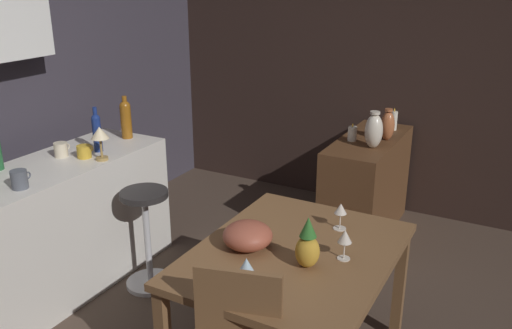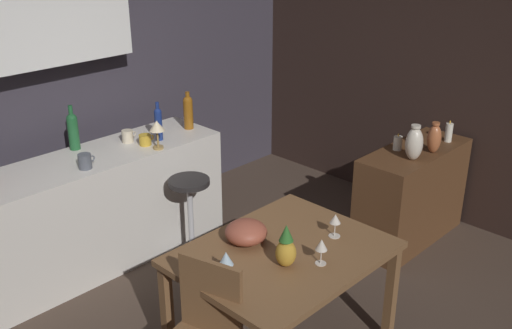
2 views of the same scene
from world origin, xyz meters
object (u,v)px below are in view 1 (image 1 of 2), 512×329
pineapple_centerpiece (308,246)px  counter_lamp (100,136)px  fruit_bowl (248,235)px  bar_stool (147,236)px  cup_mustard (84,152)px  vase_ceramic_ivory (374,131)px  wine_bottle_cobalt (97,131)px  pillar_candle_short (394,121)px  wine_bottle_amber (126,118)px  wine_glass_left (345,237)px  cup_slate (19,179)px  vase_copper (388,125)px  cup_cream (61,150)px  sideboard_cabinet (366,186)px  pillar_candle_tall (352,134)px  wine_glass_right (341,210)px  wine_glass_center (246,267)px  dining_table (294,266)px

pineapple_centerpiece → counter_lamp: size_ratio=1.14×
fruit_bowl → bar_stool: bearing=69.2°
cup_mustard → vase_ceramic_ivory: (1.38, -1.58, 0.01)m
wine_bottle_cobalt → pillar_candle_short: 2.40m
pineapple_centerpiece → wine_bottle_amber: 2.02m
wine_glass_left → cup_mustard: size_ratio=1.23×
cup_slate → vase_copper: vase_copper is taller
cup_cream → counter_lamp: (0.08, -0.29, 0.12)m
cup_mustard → pillar_candle_short: size_ratio=0.70×
cup_mustard → vase_ceramic_ivory: vase_ceramic_ivory is taller
bar_stool → counter_lamp: (-0.05, 0.29, 0.69)m
sideboard_cabinet → pillar_candle_tall: (-0.12, 0.11, 0.47)m
sideboard_cabinet → pillar_candle_tall: size_ratio=7.85×
bar_stool → vase_ceramic_ivory: vase_ceramic_ivory is taller
fruit_bowl → wine_glass_right: bearing=-38.7°
counter_lamp → pillar_candle_short: 2.40m
wine_glass_right → wine_glass_center: 0.79m
vase_ceramic_ivory → bar_stool: bearing=138.6°
sideboard_cabinet → dining_table: bearing=-174.3°
wine_glass_right → cup_cream: bearing=95.2°
sideboard_cabinet → wine_glass_center: bearing=-176.5°
dining_table → wine_glass_left: wine_glass_left is taller
cup_cream → pillar_candle_tall: (1.53, -1.53, -0.07)m
cup_slate → vase_ceramic_ivory: bearing=-37.5°
counter_lamp → pillar_candle_tall: 1.92m
pineapple_centerpiece → vase_ceramic_ivory: vase_ceramic_ivory is taller
dining_table → wine_glass_center: (-0.42, 0.04, 0.20)m
wine_glass_center → wine_bottle_amber: bearing=55.8°
dining_table → pineapple_centerpiece: 0.25m
wine_bottle_cobalt → pillar_candle_short: wine_bottle_cobalt is taller
wine_glass_center → fruit_bowl: wine_glass_center is taller
cup_mustard → wine_glass_left: bearing=-95.6°
fruit_bowl → counter_lamp: bearing=75.8°
vase_ceramic_ivory → cup_mustard: bearing=131.1°
cup_slate → pillar_candle_tall: 2.43m
wine_glass_left → wine_glass_right: bearing=23.6°
bar_stool → pillar_candle_tall: size_ratio=5.07×
pillar_candle_tall → cup_mustard: bearing=136.9°
counter_lamp → fruit_bowl: bearing=-104.2°
vase_copper → fruit_bowl: bearing=174.8°
dining_table → vase_ceramic_ivory: size_ratio=4.30×
cup_mustard → pineapple_centerpiece: bearing=-100.8°
wine_glass_center → pillar_candle_tall: size_ratio=1.12×
wine_bottle_cobalt → counter_lamp: 0.20m
wine_glass_left → pillar_candle_short: bearing=8.9°
dining_table → cup_cream: size_ratio=9.75×
dining_table → vase_copper: vase_copper is taller
wine_glass_right → counter_lamp: bearing=93.4°
wine_glass_center → cup_cream: 1.87m
wine_glass_left → wine_glass_right: wine_glass_left is taller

